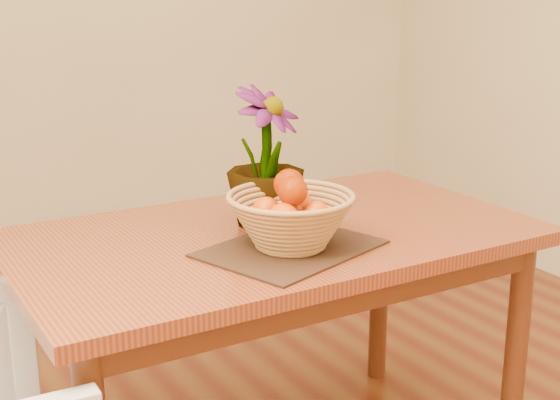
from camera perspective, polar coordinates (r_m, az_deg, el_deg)
table at (r=2.13m, az=-0.43°, el=-4.49°), size 1.40×0.80×0.75m
placemat at (r=1.95m, az=0.78°, el=-3.56°), size 0.50×0.43×0.01m
wicker_basket at (r=1.93m, az=0.79°, el=-1.67°), size 0.32×0.32×0.13m
orange_pile at (r=1.92m, az=0.79°, el=-0.04°), size 0.17×0.17×0.14m
potted_plant at (r=2.10m, az=-1.05°, el=3.13°), size 0.29×0.29×0.38m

